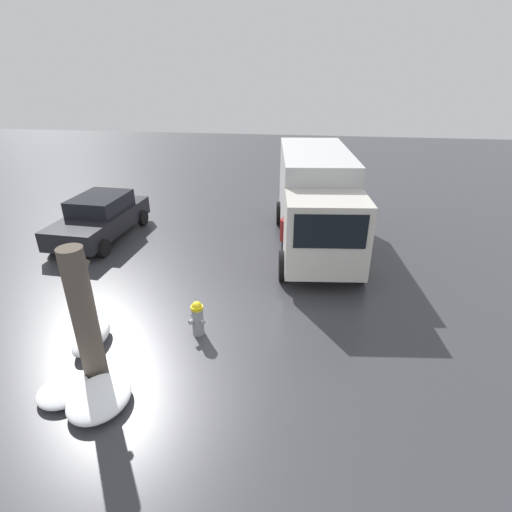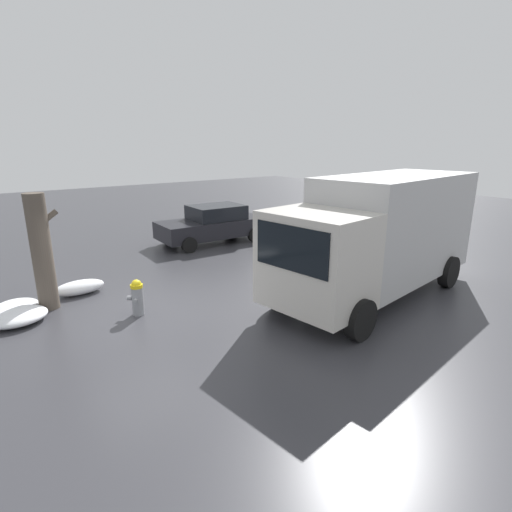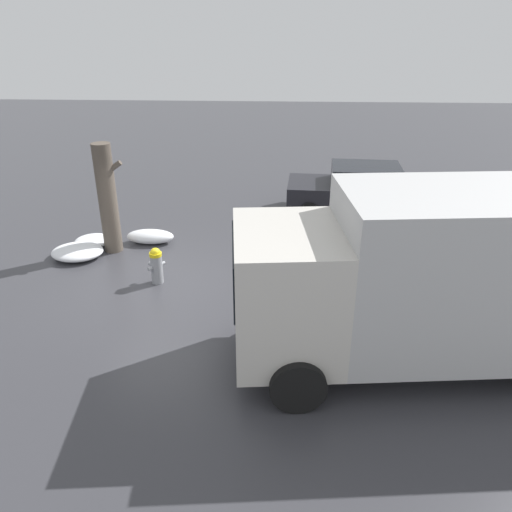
# 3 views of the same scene
# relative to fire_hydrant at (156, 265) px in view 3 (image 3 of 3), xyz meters

# --- Properties ---
(ground_plane) EXTENTS (60.00, 60.00, 0.00)m
(ground_plane) POSITION_rel_fire_hydrant_xyz_m (0.00, -0.00, -0.46)
(ground_plane) COLOR #38383D
(fire_hydrant) EXTENTS (0.40, 0.43, 0.89)m
(fire_hydrant) POSITION_rel_fire_hydrant_xyz_m (0.00, 0.00, 0.00)
(fire_hydrant) COLOR gray
(fire_hydrant) RESTS_ON ground_plane
(tree_trunk) EXTENTS (0.72, 0.48, 2.88)m
(tree_trunk) POSITION_rel_fire_hydrant_xyz_m (-1.60, 1.76, 1.00)
(tree_trunk) COLOR brown
(tree_trunk) RESTS_ON ground_plane
(delivery_truck) EXTENTS (7.07, 3.10, 3.18)m
(delivery_truck) POSITION_rel_fire_hydrant_xyz_m (5.68, -2.68, 1.27)
(delivery_truck) COLOR beige
(delivery_truck) RESTS_ON ground_plane
(pedestrian) EXTENTS (0.38, 0.38, 1.74)m
(pedestrian) POSITION_rel_fire_hydrant_xyz_m (4.00, -1.80, 0.49)
(pedestrian) COLOR #23232D
(pedestrian) RESTS_ON ground_plane
(parked_car) EXTENTS (4.49, 2.27, 1.54)m
(parked_car) POSITION_rel_fire_hydrant_xyz_m (5.32, 5.09, 0.32)
(parked_car) COLOR black
(parked_car) RESTS_ON ground_plane
(snow_pile_by_hydrant) EXTENTS (0.99, 0.97, 0.23)m
(snow_pile_by_hydrant) POSITION_rel_fire_hydrant_xyz_m (-2.28, 2.08, -0.34)
(snow_pile_by_hydrant) COLOR white
(snow_pile_by_hydrant) RESTS_ON ground_plane
(snow_pile_curbside) EXTENTS (1.33, 1.14, 0.31)m
(snow_pile_curbside) POSITION_rel_fire_hydrant_xyz_m (-2.40, 1.27, -0.30)
(snow_pile_curbside) COLOR white
(snow_pile_curbside) RESTS_ON ground_plane
(snow_pile_by_tree) EXTENTS (1.31, 0.62, 0.38)m
(snow_pile_by_tree) POSITION_rel_fire_hydrant_xyz_m (-0.74, 2.30, -0.27)
(snow_pile_by_tree) COLOR white
(snow_pile_by_tree) RESTS_ON ground_plane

